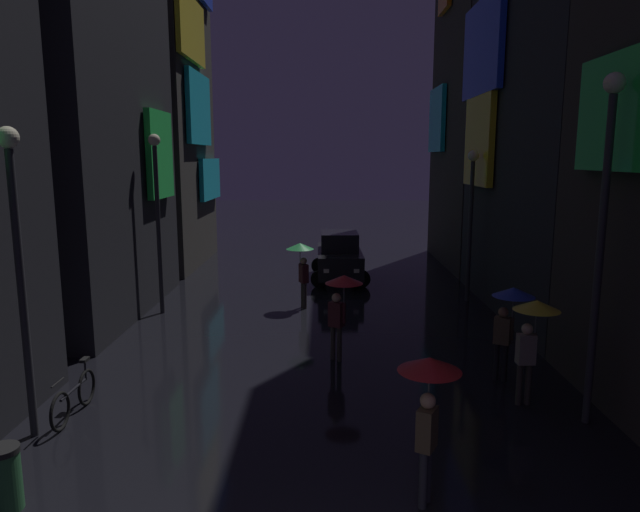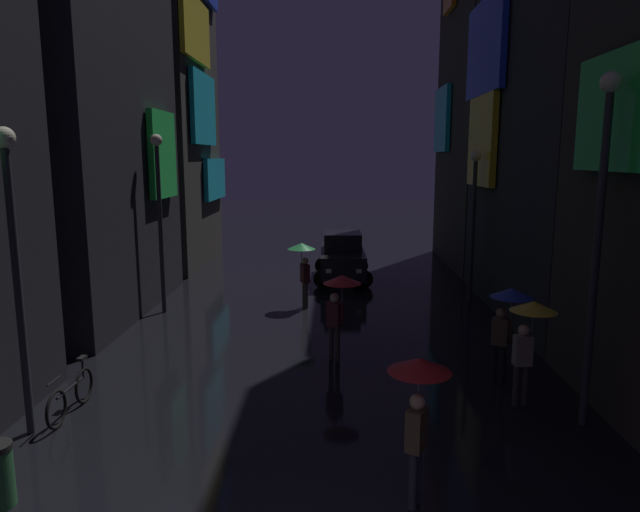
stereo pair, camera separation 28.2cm
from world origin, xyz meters
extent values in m
cube|color=#26E54C|center=(-5.35, 14.82, 4.93)|extent=(0.20, 2.46, 2.85)
cube|color=#33302D|center=(-7.50, 21.50, 7.81)|extent=(4.00, 7.01, 15.61)
cube|color=#19D8F2|center=(-5.35, 23.00, 3.82)|extent=(0.20, 3.89, 1.91)
cube|color=#19D8F2|center=(-5.35, 21.05, 6.90)|extent=(0.20, 4.02, 3.04)
cube|color=yellow|center=(-5.35, 20.11, 10.00)|extent=(0.20, 4.34, 2.52)
cube|color=#26E54C|center=(5.35, 5.42, 5.65)|extent=(0.20, 4.25, 2.08)
cube|color=yellow|center=(5.35, 15.43, 5.39)|extent=(0.20, 3.08, 3.00)
cube|color=#264CF9|center=(5.35, 15.54, 8.44)|extent=(0.20, 4.35, 3.10)
cube|color=#2D2826|center=(7.50, 21.62, 8.48)|extent=(4.00, 7.25, 16.97)
cube|color=#19D8F2|center=(5.35, 23.00, 6.55)|extent=(0.20, 2.98, 2.94)
cylinder|color=black|center=(3.92, 7.67, 0.42)|extent=(0.12, 0.12, 0.85)
cylinder|color=black|center=(4.07, 7.58, 0.42)|extent=(0.12, 0.12, 0.85)
cube|color=brown|center=(4.00, 7.63, 1.15)|extent=(0.40, 0.36, 0.60)
sphere|color=#9E7051|center=(4.00, 7.63, 1.56)|extent=(0.22, 0.22, 0.22)
cylinder|color=brown|center=(4.18, 7.59, 1.20)|extent=(0.09, 0.09, 0.50)
cylinder|color=slate|center=(4.18, 7.59, 1.53)|extent=(0.02, 0.02, 0.77)
cone|color=#263FB2|center=(4.18, 7.59, 2.02)|extent=(0.90, 0.90, 0.20)
cylinder|color=#38332D|center=(0.34, 8.92, 0.42)|extent=(0.12, 0.12, 0.85)
cylinder|color=#38332D|center=(0.49, 8.83, 0.42)|extent=(0.12, 0.12, 0.85)
cube|color=#4C1E23|center=(0.41, 8.88, 1.15)|extent=(0.40, 0.37, 0.60)
sphere|color=beige|center=(0.41, 8.88, 1.56)|extent=(0.22, 0.22, 0.22)
cylinder|color=#4C1E23|center=(0.59, 8.82, 1.20)|extent=(0.09, 0.09, 0.50)
cylinder|color=slate|center=(0.59, 8.82, 1.53)|extent=(0.02, 0.02, 0.77)
cone|color=red|center=(0.59, 8.82, 2.02)|extent=(0.90, 0.90, 0.20)
cylinder|color=#38332D|center=(4.00, 6.41, 0.42)|extent=(0.12, 0.12, 0.85)
cylinder|color=#38332D|center=(4.18, 6.42, 0.42)|extent=(0.12, 0.12, 0.85)
cube|color=gray|center=(4.09, 6.41, 1.15)|extent=(0.35, 0.24, 0.60)
sphere|color=beige|center=(4.09, 6.41, 1.56)|extent=(0.22, 0.22, 0.22)
cylinder|color=gray|center=(4.26, 6.48, 1.20)|extent=(0.09, 0.09, 0.50)
cylinder|color=slate|center=(4.26, 6.48, 1.53)|extent=(0.02, 0.02, 0.77)
cone|color=yellow|center=(4.26, 6.48, 2.02)|extent=(0.90, 0.90, 0.20)
cylinder|color=#38332D|center=(-0.52, 13.63, 0.42)|extent=(0.12, 0.12, 0.85)
cylinder|color=#38332D|center=(-0.59, 13.80, 0.42)|extent=(0.12, 0.12, 0.85)
cube|color=#4C1E23|center=(-0.55, 13.72, 1.15)|extent=(0.34, 0.40, 0.60)
sphere|color=tan|center=(-0.55, 13.72, 1.56)|extent=(0.22, 0.22, 0.22)
cylinder|color=#4C1E23|center=(-0.67, 13.86, 1.20)|extent=(0.09, 0.09, 0.50)
cylinder|color=slate|center=(-0.67, 13.86, 1.53)|extent=(0.02, 0.02, 0.77)
cone|color=green|center=(-0.67, 13.86, 2.02)|extent=(0.90, 0.90, 0.20)
cylinder|color=#2D2D38|center=(1.52, 3.00, 0.42)|extent=(0.12, 0.12, 0.85)
cylinder|color=#2D2D38|center=(1.61, 3.16, 0.42)|extent=(0.12, 0.12, 0.85)
cube|color=brown|center=(1.56, 3.08, 1.15)|extent=(0.36, 0.40, 0.60)
sphere|color=tan|center=(1.56, 3.08, 1.56)|extent=(0.22, 0.22, 0.22)
cylinder|color=brown|center=(1.60, 3.26, 1.20)|extent=(0.09, 0.09, 0.50)
cylinder|color=slate|center=(1.60, 3.26, 1.53)|extent=(0.02, 0.02, 0.77)
cone|color=red|center=(1.60, 3.26, 2.02)|extent=(0.90, 0.90, 0.20)
torus|color=black|center=(-4.61, 5.23, 0.36)|extent=(0.07, 0.72, 0.72)
torus|color=black|center=(-4.59, 6.33, 0.36)|extent=(0.07, 0.72, 0.72)
cylinder|color=black|center=(-4.60, 5.78, 0.54)|extent=(0.07, 1.00, 0.05)
cylinder|color=black|center=(-4.59, 6.33, 0.71)|extent=(0.04, 0.04, 0.40)
cube|color=black|center=(-4.59, 6.33, 0.93)|extent=(0.12, 0.24, 0.06)
cylinder|color=black|center=(-4.61, 5.23, 0.91)|extent=(0.04, 0.45, 0.03)
cube|color=black|center=(0.70, 18.06, 0.77)|extent=(1.76, 4.13, 0.90)
cube|color=black|center=(0.70, 18.06, 1.57)|extent=(1.47, 1.87, 0.70)
cylinder|color=black|center=(1.53, 16.74, 0.32)|extent=(0.64, 0.23, 0.64)
cylinder|color=black|center=(-0.09, 16.72, 0.32)|extent=(0.64, 0.23, 0.64)
cylinder|color=black|center=(1.49, 19.41, 0.32)|extent=(0.64, 0.23, 0.64)
cylinder|color=black|center=(-0.13, 19.38, 0.32)|extent=(0.64, 0.23, 0.64)
cube|color=white|center=(1.28, 16.00, 0.77)|extent=(0.20, 0.06, 0.14)
cube|color=white|center=(0.18, 15.99, 0.77)|extent=(0.20, 0.06, 0.14)
cylinder|color=#2D2D33|center=(5.00, 5.66, 2.95)|extent=(0.14, 0.14, 5.91)
sphere|color=#F9EFCC|center=(5.00, 5.66, 6.09)|extent=(0.36, 0.36, 0.36)
cylinder|color=#2D2D33|center=(-5.00, 13.08, 2.59)|extent=(0.14, 0.14, 5.18)
sphere|color=#F9EFCC|center=(-5.00, 13.08, 5.36)|extent=(0.36, 0.36, 0.36)
cylinder|color=#2D2D33|center=(-5.00, 5.05, 2.50)|extent=(0.14, 0.14, 5.00)
sphere|color=#F9EFCC|center=(-5.00, 5.05, 5.18)|extent=(0.36, 0.36, 0.36)
cylinder|color=#2D2D33|center=(5.00, 14.70, 2.36)|extent=(0.14, 0.14, 4.72)
sphere|color=#F9EFCC|center=(5.00, 14.70, 4.90)|extent=(0.36, 0.36, 0.36)
camera|label=1|loc=(0.15, -4.30, 4.87)|focal=32.00mm
camera|label=2|loc=(0.43, -4.30, 4.87)|focal=32.00mm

